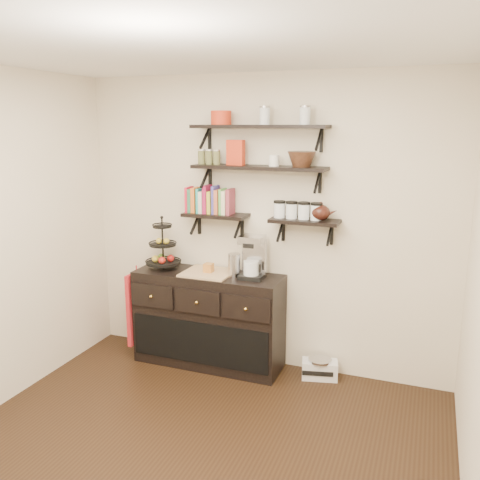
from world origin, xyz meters
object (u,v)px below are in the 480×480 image
sideboard (209,319)px  radio (320,369)px  fruit_stand (163,251)px  coffee_maker (253,257)px

sideboard → radio: 1.12m
fruit_stand → coffee_maker: (0.90, 0.02, 0.02)m
fruit_stand → coffee_maker: fruit_stand is taller
coffee_maker → radio: size_ratio=1.15×
fruit_stand → coffee_maker: size_ratio=1.24×
fruit_stand → radio: size_ratio=1.42×
fruit_stand → coffee_maker: 0.90m
sideboard → coffee_maker: size_ratio=3.55×
fruit_stand → radio: fruit_stand is taller
coffee_maker → sideboard: bearing=-179.0°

